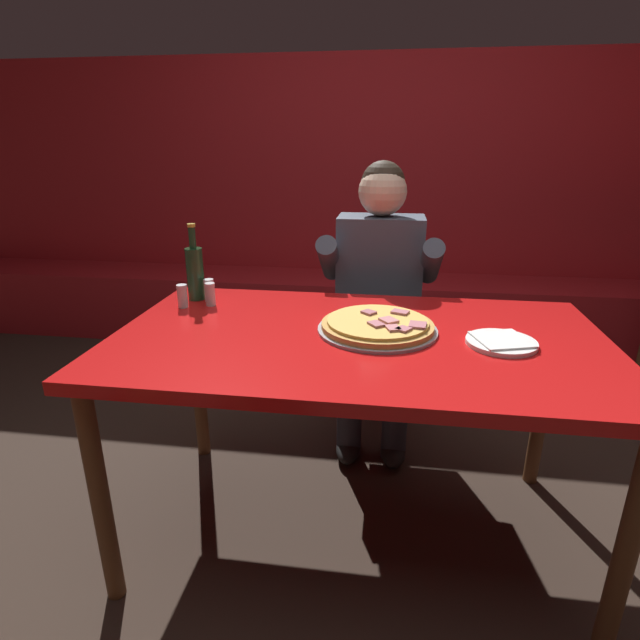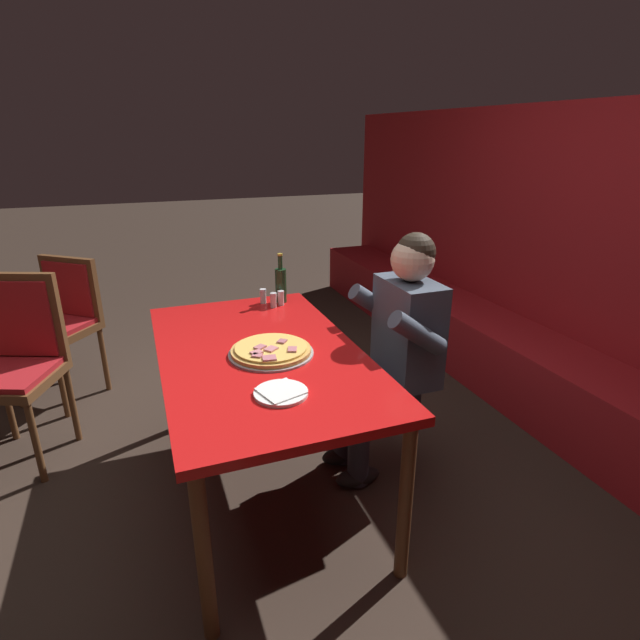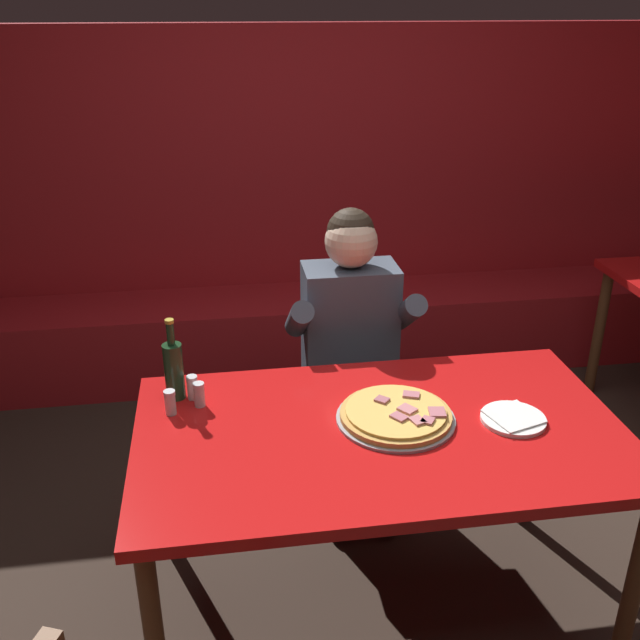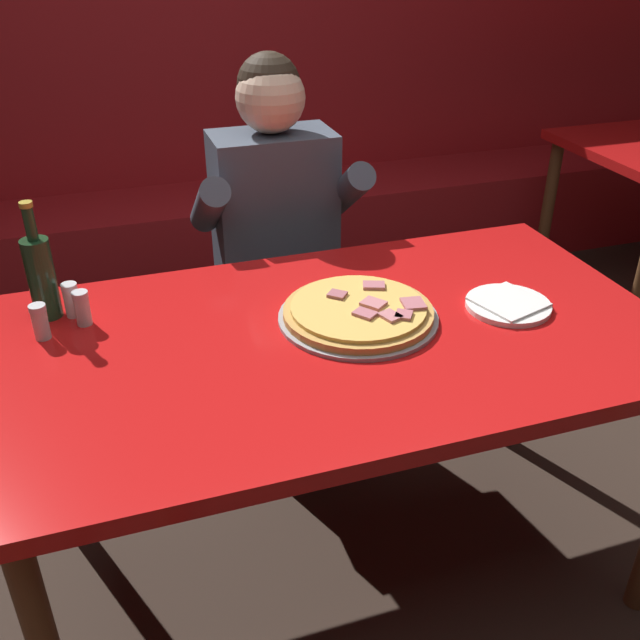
{
  "view_description": "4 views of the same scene",
  "coord_description": "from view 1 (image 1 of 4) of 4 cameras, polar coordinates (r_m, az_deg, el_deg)",
  "views": [
    {
      "loc": [
        0.09,
        -1.48,
        1.35
      ],
      "look_at": [
        -0.15,
        0.2,
        0.74
      ],
      "focal_mm": 28.0,
      "sensor_mm": 36.0,
      "label": 1
    },
    {
      "loc": [
        2.07,
        -0.47,
        1.71
      ],
      "look_at": [
        -0.1,
        0.33,
        0.84
      ],
      "focal_mm": 28.0,
      "sensor_mm": 36.0,
      "label": 2
    },
    {
      "loc": [
        -0.48,
        -1.87,
        2.02
      ],
      "look_at": [
        -0.15,
        0.32,
        1.01
      ],
      "focal_mm": 40.0,
      "sensor_mm": 36.0,
      "label": 3
    },
    {
      "loc": [
        -0.5,
        -1.35,
        1.62
      ],
      "look_at": [
        -0.01,
        0.12,
        0.74
      ],
      "focal_mm": 40.0,
      "sensor_mm": 36.0,
      "label": 4
    }
  ],
  "objects": [
    {
      "name": "booth_bench",
      "position": [
        3.52,
        6.28,
        1.07
      ],
      "size": [
        6.46,
        0.48,
        0.46
      ],
      "primitive_type": "cube",
      "color": "#A3191E",
      "rests_on": "ground_plane"
    },
    {
      "name": "ground_plane",
      "position": [
        2.0,
        3.78,
        -22.65
      ],
      "size": [
        24.0,
        24.0,
        0.0
      ],
      "primitive_type": "plane",
      "color": "#33261E"
    },
    {
      "name": "shaker_black_pepper",
      "position": [
        1.91,
        -15.44,
        2.53
      ],
      "size": [
        0.04,
        0.04,
        0.09
      ],
      "color": "silver",
      "rests_on": "main_dining_table"
    },
    {
      "name": "diner_seated_blue_shirt",
      "position": [
        2.24,
        6.65,
        2.92
      ],
      "size": [
        0.53,
        0.53,
        1.27
      ],
      "color": "black",
      "rests_on": "ground_plane"
    },
    {
      "name": "shaker_red_pepper_flakes",
      "position": [
        1.96,
        -12.55,
        3.23
      ],
      "size": [
        0.04,
        0.04,
        0.09
      ],
      "color": "silver",
      "rests_on": "main_dining_table"
    },
    {
      "name": "booth_wall_panel",
      "position": [
        3.68,
        6.91,
        13.36
      ],
      "size": [
        6.8,
        0.16,
        1.9
      ],
      "primitive_type": "cube",
      "color": "#A3191E",
      "rests_on": "ground_plane"
    },
    {
      "name": "main_dining_table",
      "position": [
        1.62,
        4.33,
        -4.13
      ],
      "size": [
        1.56,
        0.89,
        0.77
      ],
      "color": "brown",
      "rests_on": "ground_plane"
    },
    {
      "name": "plate_white_paper",
      "position": [
        1.6,
        20.01,
        -2.37
      ],
      "size": [
        0.21,
        0.21,
        0.02
      ],
      "color": "white",
      "rests_on": "main_dining_table"
    },
    {
      "name": "pizza",
      "position": [
        1.62,
        6.62,
        -0.67
      ],
      "size": [
        0.39,
        0.39,
        0.05
      ],
      "color": "#9E9EA3",
      "rests_on": "main_dining_table"
    },
    {
      "name": "beer_bottle",
      "position": [
        1.98,
        -14.08,
        5.41
      ],
      "size": [
        0.07,
        0.07,
        0.29
      ],
      "color": "#19381E",
      "rests_on": "main_dining_table"
    },
    {
      "name": "shaker_oregano",
      "position": [
        1.9,
        -12.42,
        2.77
      ],
      "size": [
        0.04,
        0.04,
        0.09
      ],
      "color": "silver",
      "rests_on": "main_dining_table"
    }
  ]
}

